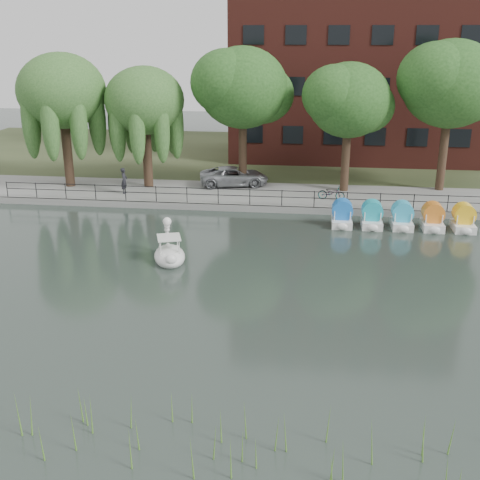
% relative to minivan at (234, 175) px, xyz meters
% --- Properties ---
extents(ground_plane, '(120.00, 120.00, 0.00)m').
position_rel_minivan_xyz_m(ground_plane, '(1.60, -17.93, -1.16)').
color(ground_plane, '#425048').
extents(promenade, '(40.00, 6.00, 0.40)m').
position_rel_minivan_xyz_m(promenade, '(1.60, -1.93, -0.96)').
color(promenade, gray).
rests_on(promenade, ground_plane).
extents(kerb, '(40.00, 0.25, 0.40)m').
position_rel_minivan_xyz_m(kerb, '(1.60, -4.88, -0.96)').
color(kerb, gray).
rests_on(kerb, ground_plane).
extents(land_strip, '(60.00, 22.00, 0.36)m').
position_rel_minivan_xyz_m(land_strip, '(1.60, 12.07, -0.98)').
color(land_strip, '#47512D').
rests_on(land_strip, ground_plane).
extents(railing, '(32.00, 0.05, 1.00)m').
position_rel_minivan_xyz_m(railing, '(1.60, -4.68, -0.02)').
color(railing, black).
rests_on(railing, promenade).
extents(apartment_building, '(20.00, 10.07, 18.00)m').
position_rel_minivan_xyz_m(apartment_building, '(8.60, 12.04, 8.20)').
color(apartment_building, '#4C1E16').
rests_on(apartment_building, land_strip).
extents(willow_left, '(5.88, 5.88, 9.01)m').
position_rel_minivan_xyz_m(willow_left, '(-11.40, -1.43, 5.71)').
color(willow_left, '#473323').
rests_on(willow_left, promenade).
extents(willow_mid, '(5.32, 5.32, 8.15)m').
position_rel_minivan_xyz_m(willow_mid, '(-5.90, -0.93, 5.09)').
color(willow_mid, '#473323').
rests_on(willow_mid, promenade).
extents(broadleaf_center, '(6.00, 6.00, 9.25)m').
position_rel_minivan_xyz_m(broadleaf_center, '(0.60, 0.07, 5.90)').
color(broadleaf_center, '#473323').
rests_on(broadleaf_center, promenade).
extents(broadleaf_right, '(5.40, 5.40, 8.32)m').
position_rel_minivan_xyz_m(broadleaf_right, '(7.60, -0.43, 5.23)').
color(broadleaf_right, '#473323').
rests_on(broadleaf_right, promenade).
extents(broadleaf_far, '(6.30, 6.30, 9.71)m').
position_rel_minivan_xyz_m(broadleaf_far, '(14.10, 0.57, 6.24)').
color(broadleaf_far, '#473323').
rests_on(broadleaf_far, promenade).
extents(minivan, '(3.61, 5.87, 1.52)m').
position_rel_minivan_xyz_m(minivan, '(0.00, 0.00, 0.00)').
color(minivan, gray).
rests_on(minivan, promenade).
extents(bicycle, '(0.91, 1.80, 1.00)m').
position_rel_minivan_xyz_m(bicycle, '(6.69, -2.94, -0.26)').
color(bicycle, gray).
rests_on(bicycle, promenade).
extents(pedestrian, '(0.49, 0.72, 1.98)m').
position_rel_minivan_xyz_m(pedestrian, '(-7.00, -2.95, 0.23)').
color(pedestrian, black).
rests_on(pedestrian, promenade).
extents(swan_boat, '(2.16, 2.74, 2.03)m').
position_rel_minivan_xyz_m(swan_boat, '(-1.41, -13.79, -0.72)').
color(swan_boat, white).
rests_on(swan_boat, ground_plane).
extents(pedal_boat_row, '(7.95, 1.70, 1.40)m').
position_rel_minivan_xyz_m(pedal_boat_row, '(10.62, -7.05, -0.55)').
color(pedal_boat_row, white).
rests_on(pedal_boat_row, ground_plane).
extents(reed_bank, '(24.00, 2.40, 1.20)m').
position_rel_minivan_xyz_m(reed_bank, '(3.60, -27.43, -0.56)').
color(reed_bank, '#669938').
rests_on(reed_bank, ground_plane).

